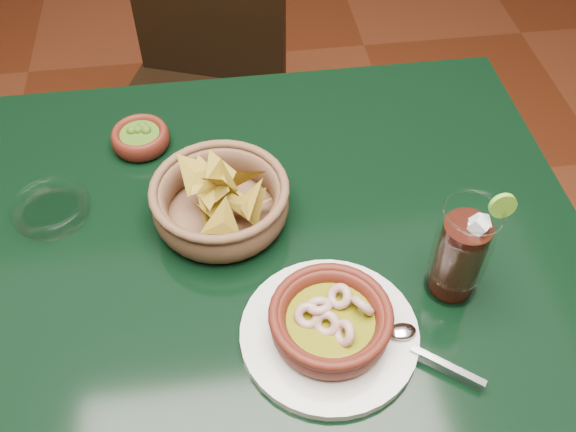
{
  "coord_description": "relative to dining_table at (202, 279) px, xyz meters",
  "views": [
    {
      "loc": [
        0.06,
        -0.62,
        1.51
      ],
      "look_at": [
        0.14,
        -0.02,
        0.81
      ],
      "focal_mm": 40.0,
      "sensor_mm": 36.0,
      "label": 1
    }
  ],
  "objects": [
    {
      "name": "chip_basket",
      "position": [
        0.04,
        0.04,
        0.14
      ],
      "size": [
        0.24,
        0.24,
        0.14
      ],
      "color": "brown",
      "rests_on": "dining_table"
    },
    {
      "name": "dining_chair",
      "position": [
        0.01,
        0.7,
        -0.16
      ],
      "size": [
        0.53,
        0.53,
        0.89
      ],
      "color": "black",
      "rests_on": "ground"
    },
    {
      "name": "shrimp_plate",
      "position": [
        0.17,
        -0.19,
        0.13
      ],
      "size": [
        0.3,
        0.24,
        0.07
      ],
      "color": "silver",
      "rests_on": "dining_table"
    },
    {
      "name": "guacamole_ramekin",
      "position": [
        -0.08,
        0.23,
        0.12
      ],
      "size": [
        0.12,
        0.12,
        0.04
      ],
      "color": "#4A160E",
      "rests_on": "dining_table"
    },
    {
      "name": "cola_drink",
      "position": [
        0.36,
        -0.13,
        0.18
      ],
      "size": [
        0.16,
        0.16,
        0.18
      ],
      "color": "white",
      "rests_on": "dining_table"
    },
    {
      "name": "dining_table",
      "position": [
        0.0,
        0.0,
        0.0
      ],
      "size": [
        1.2,
        0.8,
        0.75
      ],
      "color": "black",
      "rests_on": "ground"
    },
    {
      "name": "glass_ashtray",
      "position": [
        -0.22,
        0.08,
        0.11
      ],
      "size": [
        0.13,
        0.13,
        0.03
      ],
      "color": "white",
      "rests_on": "dining_table"
    }
  ]
}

